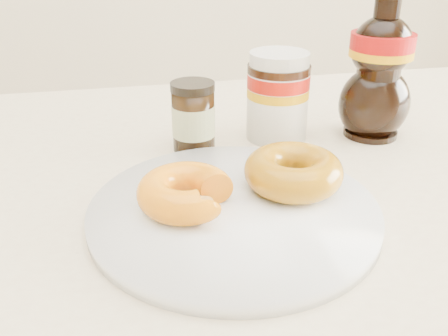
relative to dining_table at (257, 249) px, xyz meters
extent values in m
cube|color=beige|center=(0.00, 0.00, 0.06)|extent=(1.40, 0.90, 0.04)
cylinder|color=white|center=(-0.04, -0.05, 0.09)|extent=(0.31, 0.31, 0.02)
torus|color=white|center=(-0.04, -0.05, 0.09)|extent=(0.31, 0.31, 0.01)
torus|color=orange|center=(-0.09, -0.04, 0.12)|extent=(0.11, 0.11, 0.04)
torus|color=#AA6D0B|center=(0.03, -0.03, 0.12)|extent=(0.14, 0.14, 0.04)
cylinder|color=white|center=(0.07, 0.15, 0.14)|extent=(0.09, 0.09, 0.10)
cylinder|color=#990E05|center=(0.07, 0.15, 0.17)|extent=(0.09, 0.09, 0.02)
cylinder|color=#D89905|center=(0.07, 0.15, 0.15)|extent=(0.09, 0.09, 0.01)
cylinder|color=black|center=(0.07, 0.15, 0.19)|extent=(0.09, 0.09, 0.01)
cylinder|color=white|center=(0.07, 0.15, 0.20)|extent=(0.08, 0.08, 0.02)
cylinder|color=black|center=(-0.06, 0.14, 0.13)|extent=(0.06, 0.06, 0.09)
cylinder|color=beige|center=(-0.06, 0.14, 0.13)|extent=(0.06, 0.06, 0.04)
cylinder|color=black|center=(-0.06, 0.14, 0.17)|extent=(0.06, 0.06, 0.01)
camera|label=1|loc=(-0.15, -0.50, 0.37)|focal=40.00mm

